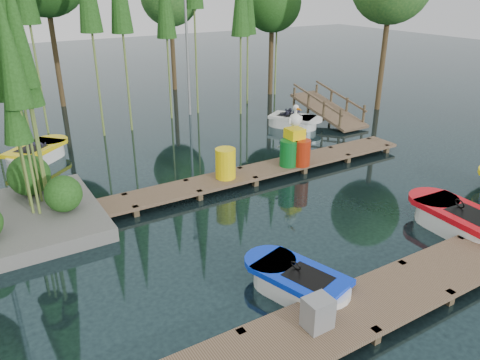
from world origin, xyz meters
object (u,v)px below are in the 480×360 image
boat_red (459,221)px  yellow_barrel (225,163)px  drum_cluster (296,147)px  boat_blue (298,283)px  boat_yellow_far (37,154)px  utility_cabinet (318,313)px

boat_red → yellow_barrel: 6.98m
yellow_barrel → drum_cluster: drum_cluster is taller
boat_red → drum_cluster: bearing=104.7°
boat_blue → yellow_barrel: 5.92m
boat_blue → boat_yellow_far: (-3.32, 11.29, 0.04)m
drum_cluster → boat_yellow_far: bearing=142.6°
boat_red → boat_yellow_far: size_ratio=1.06×
utility_cabinet → yellow_barrel: 7.30m
boat_blue → boat_red: boat_red is taller
boat_red → boat_blue: bearing=-177.9°
boat_yellow_far → yellow_barrel: size_ratio=2.93×
boat_yellow_far → utility_cabinet: size_ratio=4.66×
boat_blue → boat_yellow_far: size_ratio=0.96×
utility_cabinet → drum_cluster: drum_cluster is taller
boat_blue → drum_cluster: 6.98m
boat_red → drum_cluster: drum_cluster is taller
utility_cabinet → drum_cluster: (4.76, 6.84, 0.30)m
drum_cluster → boat_red: bearing=-78.4°
boat_red → utility_cabinet: 6.04m
boat_yellow_far → drum_cluster: drum_cluster is taller
utility_cabinet → boat_red: bearing=11.5°
boat_red → yellow_barrel: size_ratio=3.09×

